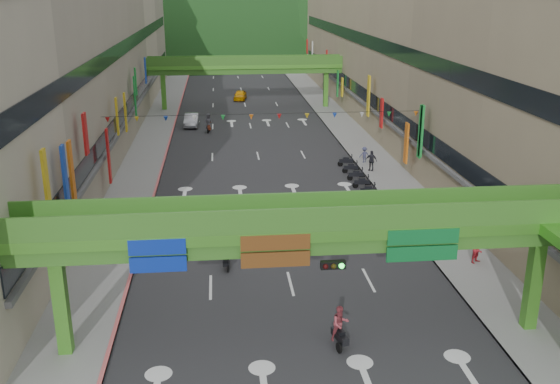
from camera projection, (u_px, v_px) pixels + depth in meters
The scene contains 22 objects.
road_slab at pixel (252, 133), 71.12m from camera, with size 18.00×140.00×0.02m, color #28282B.
sidewalk_left at pixel (155, 135), 70.06m from camera, with size 4.00×140.00×0.15m, color gray.
sidewalk_right at pixel (347, 131), 72.13m from camera, with size 4.00×140.00×0.15m, color gray.
curb_left at pixel (172, 134), 70.23m from camera, with size 0.20×140.00×0.18m, color #CC5959.
curb_right at pixel (331, 131), 71.95m from camera, with size 0.20×140.00×0.18m, color gray.
building_row_left at pixel (74, 50), 66.36m from camera, with size 12.80×95.00×19.00m.
building_row_right at pixel (419, 47), 69.92m from camera, with size 12.80×95.00×19.00m.
overpass_near at pixel (329, 244), 27.43m from camera, with size 28.00×12.27×7.10m.
overpass_far at pixel (245, 69), 83.58m from camera, with size 28.00×2.20×7.10m.
hill_left at pixel (176, 46), 173.59m from camera, with size 168.00×140.00×112.00m, color #1C4419.
hill_right at pixel (308, 39), 196.25m from camera, with size 208.00×176.00×128.00m, color #1C4419.
bunting_string at pixel (265, 117), 50.35m from camera, with size 26.00×0.36×0.47m.
scooter_rider_near at pixel (226, 254), 36.92m from camera, with size 0.65×1.60×2.01m.
scooter_rider_mid at pixel (340, 326), 28.80m from camera, with size 0.98×1.58×2.08m.
scooter_rider_left at pixel (182, 226), 41.08m from camera, with size 0.93×1.60×1.93m.
scooter_rider_far at pixel (208, 123), 71.28m from camera, with size 0.97×1.60×2.17m.
parked_scooter_row at pixel (359, 178), 52.81m from camera, with size 1.60×11.56×1.08m.
car_silver at pixel (192, 120), 74.46m from camera, with size 1.60×4.58×1.51m, color #B3B4BC.
car_yellow at pixel (240, 95), 91.64m from camera, with size 1.65×4.11×1.40m, color orange.
pedestrian_red at pixel (478, 252), 37.40m from camera, with size 0.83×0.64×1.70m, color #A41E27.
pedestrian_dark at pixel (371, 162), 56.09m from camera, with size 1.08×0.45×1.85m, color #24242B.
pedestrian_blue at pixel (364, 156), 58.73m from camera, with size 0.70×0.45×1.49m, color #383B59.
Camera 1 is at (-3.75, -19.58, 16.03)m, focal length 40.00 mm.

